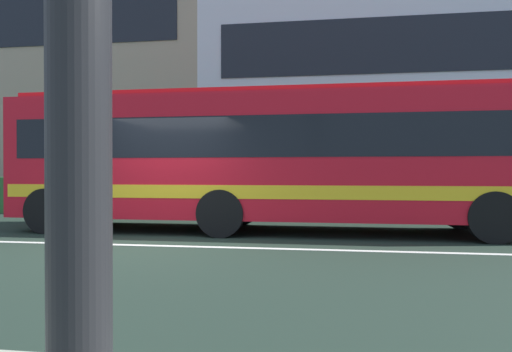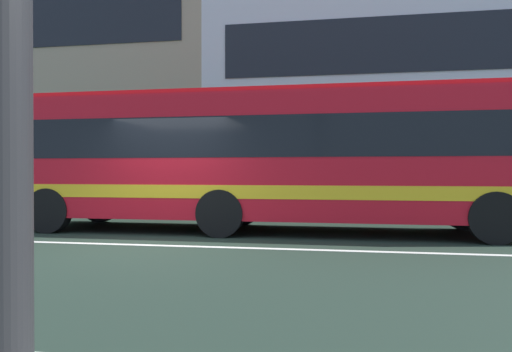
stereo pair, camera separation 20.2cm
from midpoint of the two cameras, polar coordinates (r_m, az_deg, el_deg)
ground_plane at (r=8.96m, az=-13.79°, el=-8.28°), size 160.00×160.00×0.00m
lane_centre_line at (r=8.96m, az=-13.79°, el=-8.26°), size 60.00×0.16×0.01m
hedge_row_far at (r=15.35m, az=-12.41°, el=-2.39°), size 21.03×1.10×1.18m
apartment_block_left at (r=28.08m, az=-25.23°, el=11.73°), size 20.44×10.43×13.69m
apartment_block_right at (r=24.18m, az=25.53°, el=9.60°), size 24.07×10.43×10.40m
transit_bus at (r=10.70m, az=0.13°, el=2.51°), size 11.32×2.61×3.15m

